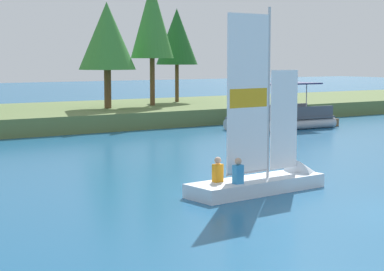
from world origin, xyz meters
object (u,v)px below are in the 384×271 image
object	(u,v)px
wooden_dock	(298,120)
sailboat	(275,175)
shoreline_tree_centre	(152,20)
shoreline_tree_midright	(177,37)
shoreline_tree_midleft	(107,36)
pontoon_boat	(281,117)

from	to	relation	value
wooden_dock	sailboat	distance (m)	21.55
shoreline_tree_centre	sailboat	xyz separation A→B (m)	(-8.78, -22.39, -6.00)
shoreline_tree_centre	sailboat	size ratio (longest dim) A/B	1.35
shoreline_tree_centre	shoreline_tree_midright	distance (m)	4.12
shoreline_tree_midleft	sailboat	xyz separation A→B (m)	(-5.24, -21.73, -4.89)
shoreline_tree_centre	shoreline_tree_midleft	bearing A→B (deg)	-169.52
shoreline_tree_midright	wooden_dock	world-z (taller)	shoreline_tree_midright
shoreline_tree_midleft	shoreline_tree_midright	size ratio (longest dim) A/B	0.99
shoreline_tree_midright	pontoon_boat	distance (m)	11.87
shoreline_tree_midleft	wooden_dock	size ratio (longest dim) A/B	1.28
wooden_dock	shoreline_tree_centre	bearing A→B (deg)	131.99
shoreline_tree_midleft	sailboat	bearing A→B (deg)	-103.57
wooden_dock	sailboat	size ratio (longest dim) A/B	0.85
shoreline_tree_midleft	pontoon_boat	world-z (taller)	shoreline_tree_midleft
shoreline_tree_midleft	shoreline_tree_centre	distance (m)	3.76
wooden_dock	pontoon_boat	xyz separation A→B (m)	(-2.80, -1.64, 0.45)
shoreline_tree_midleft	wooden_dock	world-z (taller)	shoreline_tree_midleft
sailboat	shoreline_tree_centre	bearing A→B (deg)	64.41
sailboat	wooden_dock	bearing A→B (deg)	41.61
shoreline_tree_midleft	sailboat	world-z (taller)	shoreline_tree_midleft
shoreline_tree_midright	wooden_dock	xyz separation A→B (m)	(2.94, -9.20, -5.27)
sailboat	pontoon_boat	world-z (taller)	sailboat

